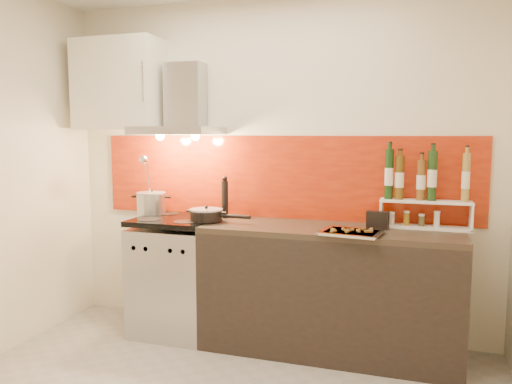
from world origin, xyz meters
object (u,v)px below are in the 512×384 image
(counter, at_px, (329,289))
(baking_tray, at_px, (352,232))
(saute_pan, at_px, (207,215))
(pepper_mill, at_px, (225,198))
(stock_pot, at_px, (151,203))
(range_stove, at_px, (177,276))

(counter, height_order, baking_tray, baking_tray)
(saute_pan, bearing_deg, counter, 3.60)
(counter, bearing_deg, saute_pan, -176.40)
(pepper_mill, bearing_deg, saute_pan, -106.87)
(saute_pan, relative_size, pepper_mill, 1.43)
(pepper_mill, distance_m, baking_tray, 1.09)
(counter, height_order, stock_pot, stock_pot)
(stock_pot, xyz_separation_m, pepper_mill, (0.63, 0.03, 0.06))
(range_stove, bearing_deg, counter, 0.23)
(counter, relative_size, baking_tray, 4.28)
(range_stove, bearing_deg, saute_pan, -10.33)
(counter, bearing_deg, range_stove, -179.77)
(range_stove, relative_size, baking_tray, 2.16)
(stock_pot, relative_size, pepper_mill, 0.72)
(pepper_mill, xyz_separation_m, baking_tray, (1.02, -0.36, -0.14))
(counter, xyz_separation_m, baking_tray, (0.17, -0.21, 0.47))
(range_stove, distance_m, stock_pot, 0.63)
(baking_tray, bearing_deg, pepper_mill, 160.82)
(pepper_mill, bearing_deg, stock_pot, -177.25)
(stock_pot, relative_size, saute_pan, 0.50)
(saute_pan, bearing_deg, stock_pot, 162.97)
(counter, distance_m, pepper_mill, 1.06)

